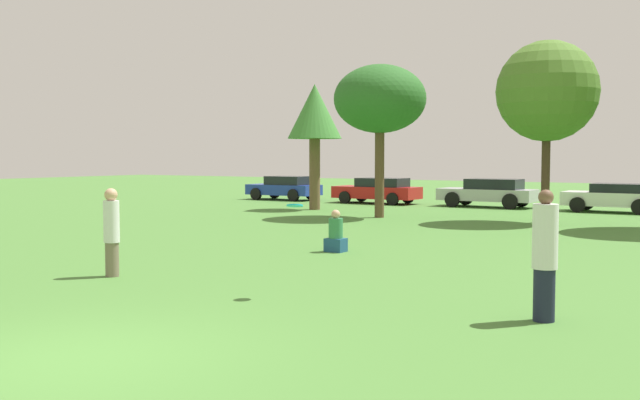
% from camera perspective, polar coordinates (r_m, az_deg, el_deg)
% --- Properties ---
extents(ground_plane, '(120.00, 120.00, 0.00)m').
position_cam_1_polar(ground_plane, '(8.99, -18.75, -11.88)').
color(ground_plane, '#477A33').
extents(person_thrower, '(0.31, 0.31, 1.73)m').
position_cam_1_polar(person_thrower, '(14.58, -16.25, -2.38)').
color(person_thrower, '#726651').
rests_on(person_thrower, ground).
extents(person_catcher, '(0.36, 0.36, 1.89)m').
position_cam_1_polar(person_catcher, '(10.70, 17.46, -4.21)').
color(person_catcher, '#191E33').
rests_on(person_catcher, ground).
extents(frisbee, '(0.28, 0.27, 0.10)m').
position_cam_1_polar(frisbee, '(11.95, -2.02, -0.45)').
color(frisbee, '#19B2D8').
extents(bystander_sitting, '(0.47, 0.39, 1.04)m').
position_cam_1_polar(bystander_sitting, '(17.67, 1.26, -2.78)').
color(bystander_sitting, navy).
rests_on(bystander_sitting, ground).
extents(tree_0, '(2.38, 2.38, 5.51)m').
position_cam_1_polar(tree_0, '(31.55, -0.43, 6.82)').
color(tree_0, brown).
rests_on(tree_0, ground).
extents(tree_1, '(3.52, 3.52, 5.84)m').
position_cam_1_polar(tree_1, '(27.60, 4.79, 7.95)').
color(tree_1, brown).
rests_on(tree_1, ground).
extents(tree_2, '(3.55, 3.55, 6.41)m').
position_cam_1_polar(tree_2, '(26.62, 17.63, 8.22)').
color(tree_2, '#473323').
rests_on(tree_2, ground).
extents(parked_car_blue, '(3.98, 1.95, 1.28)m').
position_cam_1_polar(parked_car_blue, '(38.62, -2.82, 1.00)').
color(parked_car_blue, '#1E389E').
rests_on(parked_car_blue, ground).
extents(parked_car_red, '(4.30, 1.94, 1.27)m').
position_cam_1_polar(parked_car_red, '(35.73, 4.63, 0.79)').
color(parked_car_red, red).
rests_on(parked_car_red, ground).
extents(parked_car_silver, '(4.40, 1.94, 1.31)m').
position_cam_1_polar(parked_car_silver, '(33.97, 13.29, 0.62)').
color(parked_car_silver, '#B2B2B7').
rests_on(parked_car_silver, ground).
extents(parked_car_white, '(3.92, 1.97, 1.21)m').
position_cam_1_polar(parked_car_white, '(32.44, 22.34, 0.23)').
color(parked_car_white, silver).
rests_on(parked_car_white, ground).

